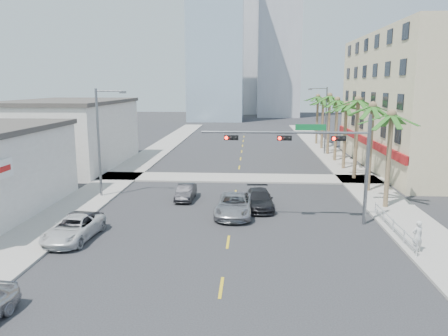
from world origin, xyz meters
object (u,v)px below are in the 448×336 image
object	(u,v)px
car_parked_far	(74,229)
car_lane_left	(186,192)
traffic_signal_mast	(319,150)
car_lane_center	(235,205)
car_parked_mid	(78,225)
car_lane_right	(259,199)
pedestrian	(417,236)

from	to	relation	value
car_parked_far	car_lane_left	size ratio (longest dim) A/B	1.33
traffic_signal_mast	car_parked_far	world-z (taller)	traffic_signal_mast
traffic_signal_mast	car_lane_center	world-z (taller)	traffic_signal_mast
car_lane_left	car_parked_mid	bearing A→B (deg)	-119.67
traffic_signal_mast	car_lane_right	distance (m)	6.73
car_parked_mid	car_parked_far	world-z (taller)	car_parked_far
pedestrian	car_parked_far	bearing A→B (deg)	-20.83
car_lane_left	car_lane_center	distance (m)	5.89
car_parked_mid	car_parked_far	xyz separation A→B (m)	(0.00, -0.75, 0.03)
car_lane_center	pedestrian	world-z (taller)	pedestrian
car_lane_left	car_lane_right	bearing A→B (deg)	-19.25
car_lane_right	pedestrian	world-z (taller)	pedestrian
car_lane_center	car_lane_left	bearing A→B (deg)	138.35
car_parked_mid	car_lane_center	xyz separation A→B (m)	(9.58, 4.91, 0.10)
car_lane_left	pedestrian	distance (m)	18.21
car_lane_left	car_parked_far	bearing A→B (deg)	-117.71
car_parked_mid	pedestrian	bearing A→B (deg)	2.50
traffic_signal_mast	pedestrian	xyz separation A→B (m)	(4.77, -5.23, -4.01)
traffic_signal_mast	car_lane_right	bearing A→B (deg)	137.49
car_parked_far	car_lane_left	bearing A→B (deg)	65.39
car_parked_mid	pedestrian	size ratio (longest dim) A/B	2.26
car_lane_left	car_lane_right	xyz separation A→B (m)	(6.00, -2.23, 0.08)
car_lane_right	pedestrian	bearing A→B (deg)	-48.96
traffic_signal_mast	car_lane_left	distance (m)	12.16
car_lane_left	pedestrian	xyz separation A→B (m)	(14.55, -10.93, 0.43)
pedestrian	car_parked_mid	bearing A→B (deg)	-22.97
car_parked_mid	car_lane_center	size ratio (longest dim) A/B	0.74
car_lane_center	car_lane_right	size ratio (longest dim) A/B	1.14
traffic_signal_mast	car_parked_mid	bearing A→B (deg)	-167.51
car_lane_left	pedestrian	bearing A→B (deg)	-35.77
car_lane_right	pedestrian	size ratio (longest dim) A/B	2.69
car_parked_far	pedestrian	bearing A→B (deg)	1.01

